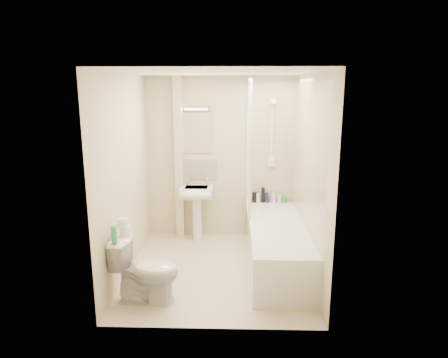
{
  "coord_description": "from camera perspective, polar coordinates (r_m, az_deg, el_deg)",
  "views": [
    {
      "loc": [
        0.22,
        -4.62,
        2.23
      ],
      "look_at": [
        0.08,
        0.2,
        1.13
      ],
      "focal_mm": 32.0,
      "sensor_mm": 36.0,
      "label": 1
    }
  ],
  "objects": [
    {
      "name": "wall_right",
      "position": [
        4.81,
        12.21,
        0.25
      ],
      "size": [
        0.02,
        2.5,
        2.4
      ],
      "primitive_type": "cube",
      "color": "beige",
      "rests_on": "ground"
    },
    {
      "name": "bottle_white_b",
      "position": [
        6.04,
        7.93,
        -2.78
      ],
      "size": [
        0.06,
        0.06,
        0.12
      ],
      "primitive_type": "cylinder",
      "color": "silver",
      "rests_on": "bathtub"
    },
    {
      "name": "toilet_roll_lower",
      "position": [
        4.39,
        -13.92,
        -7.2
      ],
      "size": [
        0.12,
        0.12,
        0.1
      ],
      "primitive_type": "cylinder",
      "color": "white",
      "rests_on": "toilet"
    },
    {
      "name": "bottle_cream",
      "position": [
        6.02,
        7.1,
        -2.66
      ],
      "size": [
        0.07,
        0.07,
        0.15
      ],
      "primitive_type": "cylinder",
      "color": "beige",
      "rests_on": "bathtub"
    },
    {
      "name": "bottle_black_a",
      "position": [
        6.0,
        4.37,
        -2.62
      ],
      "size": [
        0.07,
        0.07,
        0.16
      ],
      "primitive_type": "cylinder",
      "color": "black",
      "rests_on": "bathtub"
    },
    {
      "name": "tile_back",
      "position": [
        5.93,
        6.84,
        5.02
      ],
      "size": [
        0.7,
        0.01,
        1.75
      ],
      "primitive_type": "cube",
      "color": "beige",
      "rests_on": "wall_back"
    },
    {
      "name": "floor",
      "position": [
        5.13,
        -0.93,
        -12.86
      ],
      "size": [
        2.5,
        2.5,
        0.0
      ],
      "primitive_type": "plane",
      "color": "beige",
      "rests_on": "ground"
    },
    {
      "name": "mirror",
      "position": [
        5.92,
        -3.9,
        6.57
      ],
      "size": [
        0.46,
        0.01,
        0.6
      ],
      "primitive_type": "cube",
      "color": "white",
      "rests_on": "wall_back"
    },
    {
      "name": "splashback",
      "position": [
        6.01,
        -3.82,
        1.35
      ],
      "size": [
        0.6,
        0.02,
        0.3
      ],
      "primitive_type": "cube",
      "color": "beige",
      "rests_on": "wall_back"
    },
    {
      "name": "bathtub",
      "position": [
        5.17,
        7.57,
        -9.26
      ],
      "size": [
        0.7,
        2.1,
        0.55
      ],
      "color": "white",
      "rests_on": "ground"
    },
    {
      "name": "shower_screen",
      "position": [
        5.47,
        3.59,
        4.69
      ],
      "size": [
        0.04,
        0.92,
        1.8
      ],
      "color": "white",
      "rests_on": "bathtub"
    },
    {
      "name": "bottle_green",
      "position": [
        6.05,
        8.57,
        -2.94
      ],
      "size": [
        0.07,
        0.07,
        0.09
      ],
      "primitive_type": "cylinder",
      "color": "green",
      "rests_on": "bathtub"
    },
    {
      "name": "strip_light",
      "position": [
        5.87,
        -3.98,
        10.14
      ],
      "size": [
        0.42,
        0.07,
        0.07
      ],
      "primitive_type": "cube",
      "color": "silver",
      "rests_on": "wall_back"
    },
    {
      "name": "tile_right",
      "position": [
        4.91,
        11.89,
        3.19
      ],
      "size": [
        0.01,
        2.1,
        1.75
      ],
      "primitive_type": "cube",
      "color": "beige",
      "rests_on": "wall_right"
    },
    {
      "name": "green_bottle",
      "position": [
        4.18,
        -15.42,
        -7.71
      ],
      "size": [
        0.06,
        0.06,
        0.18
      ],
      "primitive_type": "cylinder",
      "color": "green",
      "rests_on": "toilet"
    },
    {
      "name": "bottle_blue",
      "position": [
        6.01,
        6.12,
        -2.66
      ],
      "size": [
        0.06,
        0.06,
        0.15
      ],
      "primitive_type": "cylinder",
      "color": "navy",
      "rests_on": "bathtub"
    },
    {
      "name": "toilet",
      "position": [
        4.4,
        -11.05,
        -12.65
      ],
      "size": [
        0.52,
        0.76,
        0.7
      ],
      "primitive_type": "imported",
      "rotation": [
        0.0,
        0.0,
        1.48
      ],
      "color": "white",
      "rests_on": "ground"
    },
    {
      "name": "wall_left",
      "position": [
        4.91,
        -13.92,
        0.41
      ],
      "size": [
        0.02,
        2.5,
        2.4
      ],
      "primitive_type": "cube",
      "color": "beige",
      "rests_on": "ground"
    },
    {
      "name": "toilet_roll_upper",
      "position": [
        4.35,
        -14.28,
        -6.04
      ],
      "size": [
        0.11,
        0.11,
        0.09
      ],
      "primitive_type": "cylinder",
      "color": "white",
      "rests_on": "toilet_roll_lower"
    },
    {
      "name": "shower_fixture",
      "position": [
        5.87,
        6.89,
        6.12
      ],
      "size": [
        0.1,
        0.16,
        0.99
      ],
      "color": "white",
      "rests_on": "wall_back"
    },
    {
      "name": "pipe_boxing",
      "position": [
        5.96,
        -6.44,
        2.87
      ],
      "size": [
        0.12,
        0.12,
        2.4
      ],
      "primitive_type": "cube",
      "color": "beige",
      "rests_on": "ground"
    },
    {
      "name": "ceiling",
      "position": [
        4.62,
        -1.05,
        15.01
      ],
      "size": [
        2.2,
        2.5,
        0.02
      ],
      "primitive_type": "cube",
      "color": "white",
      "rests_on": "wall_back"
    },
    {
      "name": "bottle_black_b",
      "position": [
        6.0,
        5.59,
        -2.29
      ],
      "size": [
        0.05,
        0.05,
        0.23
      ],
      "primitive_type": "cylinder",
      "color": "black",
      "rests_on": "bathtub"
    },
    {
      "name": "bottle_white_a",
      "position": [
        6.01,
        4.88,
        -2.7
      ],
      "size": [
        0.06,
        0.06,
        0.14
      ],
      "primitive_type": "cylinder",
      "color": "white",
      "rests_on": "bathtub"
    },
    {
      "name": "wall_back",
      "position": [
        5.96,
        -0.44,
        2.95
      ],
      "size": [
        2.2,
        0.02,
        2.4
      ],
      "primitive_type": "cube",
      "color": "beige",
      "rests_on": "ground"
    },
    {
      "name": "pedestal_sink",
      "position": [
        5.88,
        -3.97,
        -2.76
      ],
      "size": [
        0.48,
        0.45,
        0.92
      ],
      "color": "white",
      "rests_on": "ground"
    }
  ]
}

